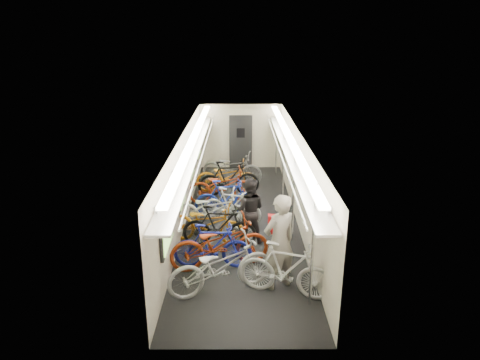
{
  "coord_description": "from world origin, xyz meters",
  "views": [
    {
      "loc": [
        -0.06,
        -10.61,
        4.76
      ],
      "look_at": [
        -0.04,
        0.06,
        1.15
      ],
      "focal_mm": 32.0,
      "sensor_mm": 36.0,
      "label": 1
    }
  ],
  "objects_px": {
    "bicycle_0": "(221,266)",
    "bicycle_1": "(213,246)",
    "passenger_near": "(279,242)",
    "passenger_mid": "(249,210)",
    "backpack": "(275,224)"
  },
  "relations": [
    {
      "from": "bicycle_0",
      "to": "bicycle_1",
      "type": "height_order",
      "value": "bicycle_0"
    },
    {
      "from": "bicycle_1",
      "to": "passenger_near",
      "type": "xyz_separation_m",
      "value": [
        1.34,
        -0.74,
        0.47
      ]
    },
    {
      "from": "passenger_mid",
      "to": "backpack",
      "type": "bearing_deg",
      "value": 111.91
    },
    {
      "from": "backpack",
      "to": "bicycle_1",
      "type": "bearing_deg",
      "value": 159.65
    },
    {
      "from": "bicycle_0",
      "to": "passenger_mid",
      "type": "xyz_separation_m",
      "value": [
        0.59,
        2.2,
        0.24
      ]
    },
    {
      "from": "bicycle_0",
      "to": "backpack",
      "type": "xyz_separation_m",
      "value": [
        1.04,
        0.35,
        0.72
      ]
    },
    {
      "from": "passenger_mid",
      "to": "backpack",
      "type": "distance_m",
      "value": 1.97
    },
    {
      "from": "passenger_near",
      "to": "passenger_mid",
      "type": "distance_m",
      "value": 2.1
    },
    {
      "from": "bicycle_1",
      "to": "passenger_mid",
      "type": "distance_m",
      "value": 1.54
    },
    {
      "from": "bicycle_1",
      "to": "passenger_near",
      "type": "distance_m",
      "value": 1.6
    },
    {
      "from": "bicycle_1",
      "to": "passenger_mid",
      "type": "height_order",
      "value": "passenger_mid"
    },
    {
      "from": "bicycle_1",
      "to": "bicycle_0",
      "type": "bearing_deg",
      "value": -165.21
    },
    {
      "from": "bicycle_0",
      "to": "backpack",
      "type": "distance_m",
      "value": 1.31
    },
    {
      "from": "bicycle_0",
      "to": "passenger_near",
      "type": "bearing_deg",
      "value": -102.68
    },
    {
      "from": "bicycle_1",
      "to": "backpack",
      "type": "distance_m",
      "value": 1.58
    }
  ]
}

